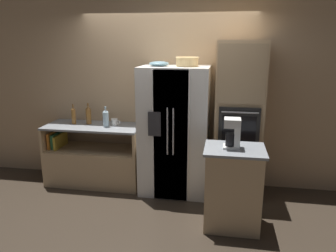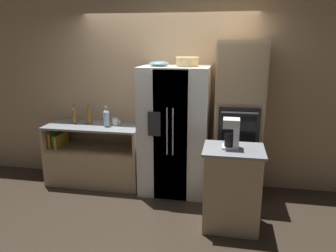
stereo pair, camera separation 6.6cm
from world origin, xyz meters
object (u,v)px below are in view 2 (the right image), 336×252
bottle_wide (106,118)px  wicker_basket (187,61)px  wall_oven (238,121)px  refrigerator (175,131)px  bottle_short (74,115)px  coffee_maker (233,132)px  fruit_bowl (159,64)px  bottle_tall (89,115)px  mug (115,122)px

bottle_wide → wicker_basket: bearing=-1.0°
wall_oven → refrigerator: bearing=-177.3°
bottle_short → bottle_wide: size_ratio=1.02×
bottle_wide → coffee_maker: (1.80, -0.83, 0.10)m
refrigerator → coffee_maker: (0.79, -0.81, 0.25)m
wicker_basket → fruit_bowl: bearing=-177.9°
bottle_tall → bottle_short: size_ratio=1.03×
mug → coffee_maker: (1.69, -0.91, 0.18)m
refrigerator → fruit_bowl: fruit_bowl is taller
refrigerator → bottle_tall: 1.34m
bottle_tall → refrigerator: bearing=-5.5°
refrigerator → wicker_basket: (0.16, -0.00, 0.96)m
fruit_bowl → wicker_basket: bearing=2.1°
mug → coffee_maker: size_ratio=0.39×
mug → bottle_wide: bearing=-140.6°
refrigerator → wall_oven: (0.87, 0.04, 0.17)m
fruit_bowl → bottle_tall: size_ratio=0.85×
bottle_tall → bottle_short: bearing=-169.8°
wall_oven → bottle_short: (-2.41, 0.05, -0.03)m
refrigerator → wicker_basket: 0.98m
bottle_tall → coffee_maker: (2.11, -0.94, 0.10)m
wall_oven → fruit_bowl: wall_oven is taller
wicker_basket → bottle_short: (-1.71, 0.09, -0.82)m
bottle_wide → coffee_maker: size_ratio=0.89×
wall_oven → wicker_basket: (-0.70, -0.05, 0.79)m
refrigerator → bottle_tall: bearing=174.5°
refrigerator → bottle_short: (-1.54, 0.09, 0.14)m
fruit_bowl → mug: size_ratio=2.05×
fruit_bowl → bottle_tall: fruit_bowl is taller
refrigerator → bottle_wide: refrigerator is taller
coffee_maker → refrigerator: bearing=134.0°
bottle_short → coffee_maker: coffee_maker is taller
wicker_basket → mug: (-1.07, 0.10, -0.90)m
fruit_bowl → coffee_maker: 1.45m
bottle_short → bottle_wide: bearing=-7.7°
wall_oven → bottle_tall: bearing=177.8°
bottle_tall → coffee_maker: size_ratio=0.93×
coffee_maker → mug: bearing=151.7°
refrigerator → wicker_basket: bearing=-1.6°
fruit_bowl → mug: bearing=170.4°
wicker_basket → coffee_maker: (0.62, -0.81, -0.72)m
bottle_short → wicker_basket: bearing=-3.1°
wall_oven → coffee_maker: bearing=-95.3°
wicker_basket → bottle_short: size_ratio=1.01×
refrigerator → bottle_wide: 1.02m
fruit_bowl → bottle_tall: bearing=172.5°
refrigerator → fruit_bowl: (-0.21, -0.02, 0.93)m
refrigerator → bottle_short: 1.55m
bottle_short → coffee_maker: bearing=-21.2°
wall_oven → bottle_tall: (-2.19, 0.09, -0.02)m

